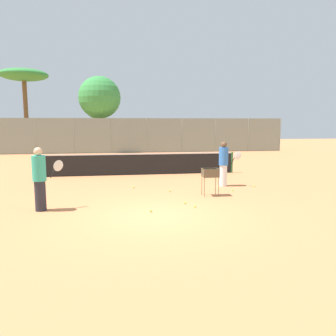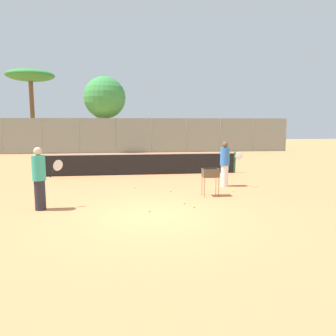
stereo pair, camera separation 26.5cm
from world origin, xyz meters
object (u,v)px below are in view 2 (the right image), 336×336
parked_car (200,141)px  tennis_net (140,164)px  player_red_cap (39,178)px  player_white_outfit (225,164)px  ball_cart (210,175)px

parked_car → tennis_net: bearing=-112.2°
tennis_net → player_red_cap: 7.07m
player_red_cap → player_white_outfit: bearing=-3.7°
ball_cart → player_white_outfit: bearing=58.3°
tennis_net → player_red_cap: (-3.24, -6.27, 0.40)m
tennis_net → player_white_outfit: bearing=-46.4°
tennis_net → ball_cart: 5.58m
player_red_cap → parked_car: player_red_cap is taller
player_white_outfit → parked_car: (3.60, 20.23, -0.27)m
player_white_outfit → ball_cart: size_ratio=1.85×
player_red_cap → tennis_net: bearing=35.3°
player_red_cap → ball_cart: 5.59m
player_white_outfit → tennis_net: bearing=152.7°
ball_cart → parked_car: bearing=78.0°
player_red_cap → parked_car: (10.10, 23.07, -0.30)m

